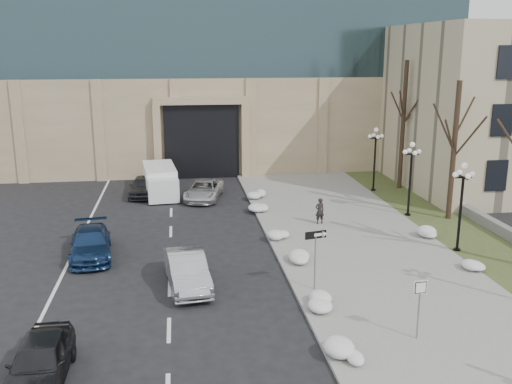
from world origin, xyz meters
TOP-DOWN VIEW (x-y plane):
  - sidewalk at (3.50, 14.00)m, footprint 9.00×40.00m
  - curb at (-1.00, 14.00)m, footprint 0.30×40.00m
  - grass_strip at (10.00, 14.00)m, footprint 4.00×40.00m
  - stone_wall at (12.00, 16.00)m, footprint 0.50×30.00m
  - car_a at (-10.48, 3.06)m, footprint 1.79×4.37m
  - car_b at (-5.71, 9.99)m, footprint 2.17×4.82m
  - car_c at (-10.48, 14.44)m, footprint 2.54×5.12m
  - car_d at (-4.21, 25.09)m, footprint 3.29×5.20m
  - car_e at (-8.51, 26.61)m, footprint 2.08×4.33m
  - pedestrian at (2.33, 17.99)m, footprint 0.63×0.47m
  - box_truck at (-7.26, 26.98)m, footprint 2.74×6.39m
  - one_way_sign at (-0.07, 8.71)m, footprint 1.04×0.35m
  - keep_sign at (2.41, 3.92)m, footprint 0.51×0.10m
  - snow_clump_b at (-0.44, 2.70)m, footprint 1.10×1.60m
  - snow_clump_c at (-0.45, 6.70)m, footprint 1.10×1.60m
  - snow_clump_d at (-0.35, 11.69)m, footprint 1.10×1.60m
  - snow_clump_e at (-0.69, 15.50)m, footprint 1.10×1.60m
  - snow_clump_f at (-0.67, 20.92)m, footprint 1.10×1.60m
  - snow_clump_g at (-0.48, 24.60)m, footprint 1.10×1.60m
  - snow_clump_i at (7.71, 9.52)m, footprint 1.10×1.60m
  - snow_clump_j at (7.57, 14.48)m, footprint 1.10×1.60m
  - lamppost_b at (8.30, 12.50)m, footprint 1.18×1.18m
  - lamppost_c at (8.30, 19.00)m, footprint 1.18×1.18m
  - lamppost_d at (8.30, 25.50)m, footprint 1.18×1.18m
  - tree_mid at (10.50, 18.00)m, footprint 3.20×3.20m
  - tree_far at (10.50, 26.00)m, footprint 3.20×3.20m

SIDE VIEW (x-z plane):
  - grass_strip at x=10.00m, z-range 0.00..0.10m
  - sidewalk at x=3.50m, z-range 0.00..0.12m
  - curb at x=-1.00m, z-range 0.00..0.14m
  - snow_clump_b at x=-0.44m, z-range 0.12..0.48m
  - snow_clump_c at x=-0.45m, z-range 0.12..0.48m
  - snow_clump_d at x=-0.35m, z-range 0.12..0.48m
  - snow_clump_e at x=-0.69m, z-range 0.12..0.48m
  - snow_clump_f at x=-0.67m, z-range 0.12..0.48m
  - snow_clump_g at x=-0.48m, z-range 0.12..0.48m
  - snow_clump_i at x=7.71m, z-range 0.12..0.48m
  - snow_clump_j at x=7.57m, z-range 0.12..0.48m
  - stone_wall at x=12.00m, z-range 0.00..0.70m
  - car_d at x=-4.21m, z-range 0.00..1.34m
  - car_e at x=-8.51m, z-range 0.00..1.43m
  - car_c at x=-10.48m, z-range 0.00..1.43m
  - car_a at x=-10.48m, z-range 0.00..1.49m
  - car_b at x=-5.71m, z-range 0.00..1.54m
  - pedestrian at x=2.33m, z-range 0.12..1.69m
  - box_truck at x=-7.26m, z-range -0.03..1.94m
  - keep_sign at x=2.41m, z-range 0.56..2.91m
  - one_way_sign at x=-0.07m, z-range 0.90..3.67m
  - lamppost_b at x=8.30m, z-range 0.69..5.45m
  - lamppost_c at x=8.30m, z-range 0.69..5.45m
  - lamppost_d at x=8.30m, z-range 0.69..5.45m
  - tree_mid at x=10.50m, z-range 1.25..9.75m
  - tree_far at x=10.50m, z-range 1.40..10.90m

